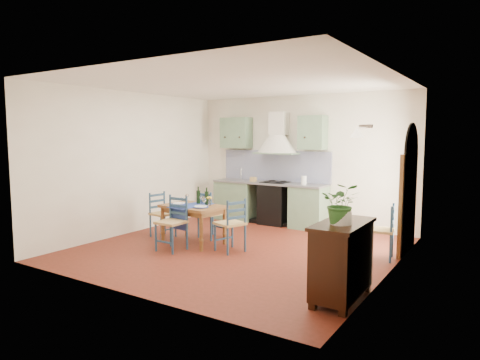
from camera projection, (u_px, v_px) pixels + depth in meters
name	position (u px, v px, depth m)	size (l,w,h in m)	color
floor	(238.00, 249.00, 7.35)	(5.00, 5.00, 0.00)	#4F1E11
back_wall	(277.00, 176.00, 9.41)	(5.00, 0.96, 2.80)	white
right_wall	(395.00, 178.00, 6.11)	(0.26, 5.00, 2.80)	white
left_wall	(133.00, 163.00, 8.54)	(0.04, 5.00, 2.80)	white
ceiling	(238.00, 83.00, 7.06)	(5.00, 5.00, 0.01)	white
dining_table	(193.00, 210.00, 7.66)	(1.16, 0.89, 1.01)	brown
chair_near	(173.00, 222.00, 7.23)	(0.43, 0.43, 0.92)	navy
chair_far	(211.00, 214.00, 8.08)	(0.50, 0.50, 0.90)	navy
chair_left	(162.00, 214.00, 8.20)	(0.46, 0.46, 0.85)	navy
chair_right	(231.00, 224.00, 7.13)	(0.54, 0.54, 0.90)	navy
chair_spare	(382.00, 231.00, 6.70)	(0.46, 0.46, 0.87)	navy
sideboard	(342.00, 258.00, 5.03)	(0.50, 1.05, 0.94)	black
potted_plant	(341.00, 204.00, 4.85)	(0.43, 0.37, 0.48)	#2F692A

